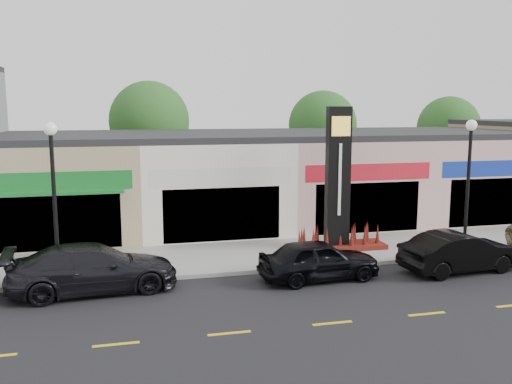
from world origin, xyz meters
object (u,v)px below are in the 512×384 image
(car_dark_sedan, at_px, (93,268))
(car_black_sedan, at_px, (319,260))
(lamp_west_near, at_px, (54,186))
(car_black_conv, at_px, (460,252))
(lamp_east_near, at_px, (469,173))
(pylon_sign, at_px, (337,200))

(car_dark_sedan, distance_m, car_black_sedan, 7.79)
(lamp_west_near, relative_size, car_black_conv, 1.19)
(car_black_sedan, height_order, car_black_conv, car_black_conv)
(lamp_east_near, relative_size, car_black_conv, 1.19)
(car_dark_sedan, height_order, car_black_sedan, car_dark_sedan)
(lamp_west_near, relative_size, car_black_sedan, 1.27)
(lamp_east_near, distance_m, pylon_sign, 5.42)
(lamp_west_near, bearing_deg, car_black_sedan, -10.28)
(car_black_sedan, bearing_deg, car_dark_sedan, 81.86)
(lamp_west_near, xyz_separation_m, lamp_east_near, (16.00, 0.00, 0.00))
(pylon_sign, relative_size, car_black_conv, 1.31)
(lamp_east_near, height_order, car_black_conv, lamp_east_near)
(lamp_east_near, distance_m, car_black_sedan, 7.70)
(pylon_sign, distance_m, car_black_sedan, 4.18)
(lamp_west_near, bearing_deg, lamp_east_near, 0.00)
(lamp_west_near, distance_m, pylon_sign, 11.19)
(car_black_sedan, distance_m, car_black_conv, 5.50)
(lamp_west_near, relative_size, pylon_sign, 0.91)
(car_dark_sedan, xyz_separation_m, car_black_sedan, (7.77, -0.58, -0.07))
(pylon_sign, bearing_deg, car_dark_sedan, -164.31)
(lamp_west_near, height_order, car_black_conv, lamp_west_near)
(lamp_west_near, xyz_separation_m, car_black_conv, (14.47, -1.96, -2.72))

